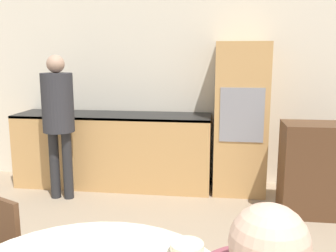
# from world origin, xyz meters

# --- Properties ---
(wall_back) EXTENTS (6.02, 0.05, 2.60)m
(wall_back) POSITION_xyz_m (0.00, 4.63, 1.30)
(wall_back) COLOR silver
(wall_back) RESTS_ON ground_plane
(kitchen_counter) EXTENTS (2.39, 0.60, 0.90)m
(kitchen_counter) POSITION_xyz_m (-0.97, 4.29, 0.46)
(kitchen_counter) COLOR tan
(kitchen_counter) RESTS_ON ground_plane
(oven_unit) EXTENTS (0.60, 0.59, 1.76)m
(oven_unit) POSITION_xyz_m (0.57, 4.30, 0.88)
(oven_unit) COLOR tan
(oven_unit) RESTS_ON ground_plane
(person_standing) EXTENTS (0.34, 0.34, 1.62)m
(person_standing) POSITION_xyz_m (-1.44, 3.78, 1.00)
(person_standing) COLOR #262628
(person_standing) RESTS_ON ground_plane
(bowl_near) EXTENTS (0.15, 0.15, 0.05)m
(bowl_near) POSITION_xyz_m (0.19, 1.40, 0.78)
(bowl_near) COLOR beige
(bowl_near) RESTS_ON dining_table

